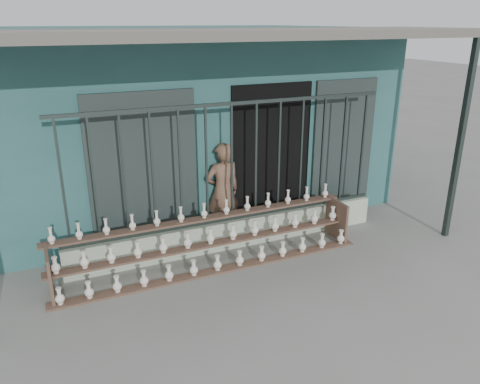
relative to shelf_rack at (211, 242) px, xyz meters
name	(u,v)px	position (x,y,z in m)	size (l,w,h in m)	color
ground	(270,286)	(0.50, -0.88, -0.36)	(60.00, 60.00, 0.00)	slate
workshop_building	(174,111)	(0.51, 3.35, 1.26)	(7.40, 6.60, 3.21)	#2A5959
parapet_wall	(232,233)	(0.50, 0.42, -0.14)	(5.00, 0.20, 0.45)	#B6C8AB
security_fence	(232,163)	(0.50, 0.42, 0.99)	(5.00, 0.04, 1.80)	#283330
shelf_rack	(211,242)	(0.00, 0.00, 0.00)	(4.50, 0.68, 0.85)	brown
elderly_woman	(223,191)	(0.51, 0.79, 0.42)	(0.57, 0.38, 1.57)	brown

